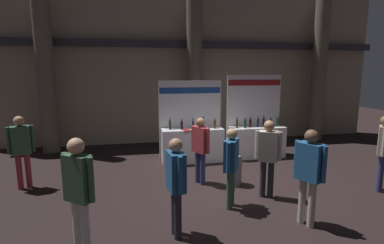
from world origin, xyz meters
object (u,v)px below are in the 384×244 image
Objects in this scene: trash_bin at (234,170)px; visitor_2 at (383,147)px; visitor_6 at (176,179)px; visitor_7 at (79,187)px; visitor_4 at (21,146)px; visitor_5 at (268,152)px; visitor_1 at (309,169)px; exhibitor_booth_1 at (256,137)px; exhibitor_booth_0 at (192,141)px; visitor_3 at (231,161)px; visitor_8 at (200,145)px.

visitor_2 is at bearing -17.54° from trash_bin.
visitor_6 is 1.45m from visitor_7.
visitor_5 is at bearing 142.65° from visitor_4.
trash_bin is 2.24m from visitor_1.
exhibitor_booth_1 is 1.55× the size of visitor_6.
exhibitor_booth_0 is 3.34× the size of trash_bin.
exhibitor_booth_1 reaches higher than visitor_5.
visitor_3 is at bearing -132.16° from visitor_5.
exhibitor_booth_1 is (2.07, 0.08, 0.01)m from exhibitor_booth_0.
visitor_2 is 2.66m from visitor_5.
visitor_4 is at bearing -142.52° from visitor_1.
visitor_5 reaches higher than trash_bin.
visitor_1 is at bearing -101.28° from exhibitor_booth_1.
visitor_8 is (0.89, 2.18, -0.04)m from visitor_6.
visitor_6 is (3.15, -2.66, -0.03)m from visitor_4.
visitor_1 is (1.24, -4.07, 0.43)m from exhibitor_booth_0.
exhibitor_booth_0 reaches higher than visitor_5.
visitor_4 is 5.47m from visitor_5.
trash_bin is at bearing -124.72° from exhibitor_booth_1.
exhibitor_booth_0 is at bearing 106.70° from trash_bin.
exhibitor_booth_0 is 2.07m from exhibitor_booth_1.
exhibitor_booth_1 is 1.53× the size of visitor_5.
exhibitor_booth_1 is 1.49× the size of visitor_1.
visitor_2 is at bearing 25.55° from visitor_5.
exhibitor_booth_0 is at bearing 97.93° from visitor_7.
visitor_2 reaches higher than visitor_5.
visitor_4 is 4.12m from visitor_6.
visitor_7 is at bearing -136.42° from exhibitor_booth_1.
visitor_4 is at bearing -167.31° from exhibitor_booth_1.
visitor_6 is at bearing 47.98° from visitor_7.
visitor_3 is at bearing -87.22° from exhibitor_booth_0.
exhibitor_booth_1 is 2.58m from trash_bin.
exhibitor_booth_0 reaches higher than visitor_1.
visitor_2 is at bearing 87.19° from visitor_1.
visitor_6 is 0.93× the size of visitor_7.
exhibitor_booth_0 is 1.40× the size of visitor_1.
visitor_1 is 1.07× the size of visitor_8.
trash_bin is (0.61, -2.03, -0.25)m from exhibitor_booth_0.
visitor_6 is at bearing -127.43° from exhibitor_booth_1.
visitor_7 is (-2.62, -1.08, 0.11)m from visitor_3.
visitor_4 is 3.38m from visitor_7.
visitor_8 is (-1.22, 1.04, -0.05)m from visitor_5.
visitor_7 reaches higher than trash_bin.
visitor_5 reaches higher than visitor_8.
visitor_1 is at bearing -99.28° from visitor_6.
visitor_7 is 3.36m from visitor_8.
visitor_2 reaches higher than visitor_4.
visitor_3 is at bearing -120.65° from exhibitor_booth_1.
visitor_4 is at bearing 42.32° from visitor_6.
visitor_2 reaches higher than visitor_6.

